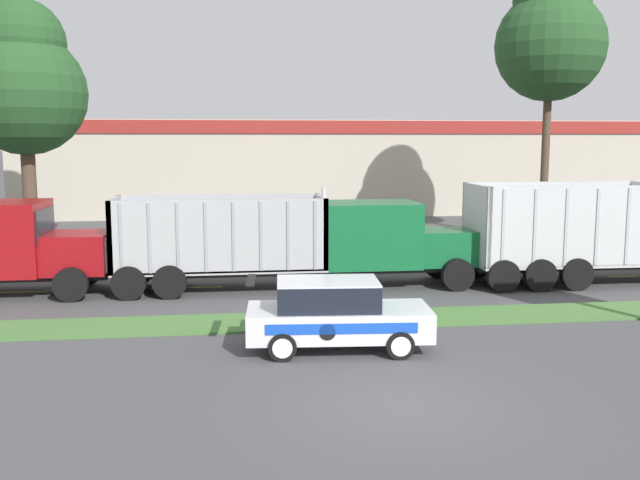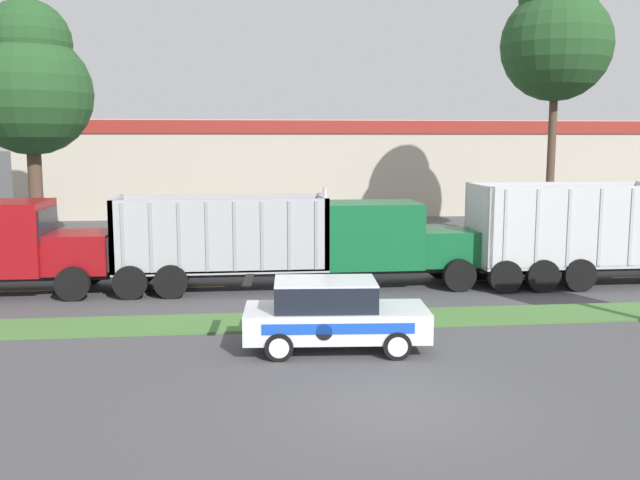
{
  "view_description": "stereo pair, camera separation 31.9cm",
  "coord_description": "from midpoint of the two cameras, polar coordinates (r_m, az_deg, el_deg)",
  "views": [
    {
      "loc": [
        -3.14,
        -12.43,
        4.93
      ],
      "look_at": [
        -0.58,
        7.53,
        2.08
      ],
      "focal_mm": 40.0,
      "sensor_mm": 36.0,
      "label": 1
    },
    {
      "loc": [
        -2.82,
        -12.47,
        4.93
      ],
      "look_at": [
        -0.58,
        7.53,
        2.08
      ],
      "focal_mm": 40.0,
      "sensor_mm": 36.0,
      "label": 2
    }
  ],
  "objects": [
    {
      "name": "dump_truck_lead",
      "position": [
        23.78,
        1.56,
        -0.2
      ],
      "size": [
        12.33,
        2.59,
        3.42
      ],
      "color": "black",
      "rests_on": "ground_plane"
    },
    {
      "name": "grass_verge",
      "position": [
        19.67,
        2.54,
        -6.38
      ],
      "size": [
        120.0,
        1.96,
        0.06
      ],
      "primitive_type": "cube",
      "color": "#477538",
      "rests_on": "ground_plane"
    },
    {
      "name": "tree_behind_left",
      "position": [
        35.25,
        -21.95,
        11.67
      ],
      "size": [
        5.54,
        5.54,
        11.13
      ],
      "color": "brown",
      "rests_on": "ground_plane"
    },
    {
      "name": "traffic_cone",
      "position": [
        18.64,
        -4.62,
        -6.52
      ],
      "size": [
        0.44,
        0.44,
        0.51
      ],
      "color": "black",
      "rests_on": "ground_plane"
    },
    {
      "name": "tree_behind_centre",
      "position": [
        36.82,
        18.65,
        15.3
      ],
      "size": [
        5.22,
        5.22,
        13.25
      ],
      "color": "brown",
      "rests_on": "ground_plane"
    },
    {
      "name": "ground_plane",
      "position": [
        13.72,
        6.77,
        -13.07
      ],
      "size": [
        600.0,
        600.0,
        0.0
      ],
      "primitive_type": "plane",
      "color": "#474749"
    },
    {
      "name": "store_building_backdrop",
      "position": [
        51.13,
        2.34,
        5.97
      ],
      "size": [
        42.36,
        12.1,
        6.14
      ],
      "color": "#BCB29E",
      "rests_on": "ground_plane"
    },
    {
      "name": "rally_car",
      "position": [
        16.83,
        1.57,
        -5.95
      ],
      "size": [
        4.4,
        2.11,
        1.71
      ],
      "color": "silver",
      "rests_on": "ground_plane"
    },
    {
      "name": "centre_line_2",
      "position": [
        25.29,
        -22.41,
        -3.79
      ],
      "size": [
        2.4,
        0.14,
        0.01
      ],
      "primitive_type": "cube",
      "color": "yellow",
      "rests_on": "ground_plane"
    },
    {
      "name": "centre_line_5",
      "position": [
        25.98,
        14.46,
        -3.13
      ],
      "size": [
        2.4,
        0.14,
        0.01
      ],
      "primitive_type": "cube",
      "color": "yellow",
      "rests_on": "ground_plane"
    },
    {
      "name": "centre_line_4",
      "position": [
        24.59,
        2.6,
        -3.51
      ],
      "size": [
        2.4,
        0.14,
        0.01
      ],
      "primitive_type": "cube",
      "color": "yellow",
      "rests_on": "ground_plane"
    },
    {
      "name": "centre_line_3",
      "position": [
        24.35,
        -10.08,
        -3.74
      ],
      "size": [
        2.4,
        0.14,
        0.01
      ],
      "primitive_type": "cube",
      "color": "yellow",
      "rests_on": "ground_plane"
    }
  ]
}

